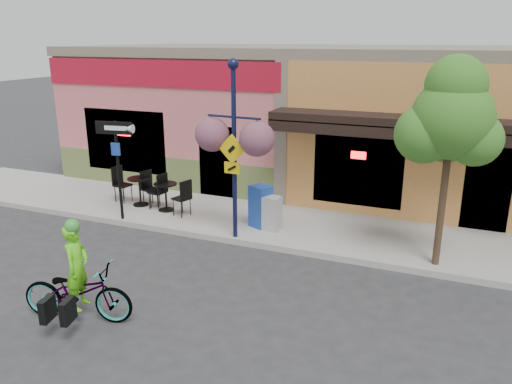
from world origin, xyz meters
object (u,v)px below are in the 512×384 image
at_px(bicycle, 78,292).
at_px(street_tree, 447,164).
at_px(building, 348,114).
at_px(newspaper_box_blue, 261,206).
at_px(newspaper_box_grey, 272,213).
at_px(cyclist_rider, 78,280).
at_px(one_way_sign, 119,171).
at_px(lamp_post, 234,152).

relative_size(bicycle, street_tree, 0.46).
distance_m(building, newspaper_box_blue, 6.23).
xyz_separation_m(bicycle, street_tree, (5.72, 4.43, 1.83)).
xyz_separation_m(building, newspaper_box_grey, (-0.50, -6.11, -1.66)).
xyz_separation_m(cyclist_rider, street_tree, (5.67, 4.43, 1.59)).
distance_m(one_way_sign, newspaper_box_grey, 4.14).
xyz_separation_m(bicycle, cyclist_rider, (0.05, 0.00, 0.24)).
distance_m(building, street_tree, 7.45).
distance_m(cyclist_rider, newspaper_box_grey, 5.24).
distance_m(cyclist_rider, street_tree, 7.37).
distance_m(building, lamp_post, 6.95).
bearing_deg(newspaper_box_grey, bicycle, -102.43).
bearing_deg(street_tree, lamp_post, -177.06).
bearing_deg(building, street_tree, -62.55).
xyz_separation_m(newspaper_box_grey, street_tree, (3.93, -0.51, 1.77)).
bearing_deg(bicycle, building, -24.68).
bearing_deg(street_tree, newspaper_box_blue, 171.48).
relative_size(bicycle, lamp_post, 0.48).
distance_m(bicycle, newspaper_box_blue, 5.28).
bearing_deg(cyclist_rider, bicycle, 77.03).
height_order(building, lamp_post, building).
relative_size(cyclist_rider, newspaper_box_blue, 1.42).
xyz_separation_m(building, cyclist_rider, (-2.24, -11.04, -1.48)).
bearing_deg(one_way_sign, building, 47.09).
relative_size(lamp_post, newspaper_box_grey, 4.82).
height_order(building, newspaper_box_grey, building).
distance_m(bicycle, lamp_post, 4.67).
bearing_deg(street_tree, one_way_sign, -178.29).
height_order(building, street_tree, street_tree).
height_order(bicycle, newspaper_box_blue, newspaper_box_blue).
relative_size(newspaper_box_grey, street_tree, 0.20).
xyz_separation_m(cyclist_rider, newspaper_box_blue, (1.39, 5.07, -0.08)).
bearing_deg(newspaper_box_blue, one_way_sign, -142.31).
xyz_separation_m(one_way_sign, newspaper_box_blue, (3.63, 0.88, -0.77)).
height_order(newspaper_box_blue, street_tree, street_tree).
bearing_deg(lamp_post, street_tree, 6.94).
distance_m(cyclist_rider, lamp_post, 4.58).
bearing_deg(lamp_post, newspaper_box_blue, 74.40).
relative_size(cyclist_rider, one_way_sign, 0.59).
height_order(lamp_post, one_way_sign, lamp_post).
relative_size(building, cyclist_rider, 11.86).
xyz_separation_m(one_way_sign, newspaper_box_grey, (3.98, 0.74, -0.87)).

